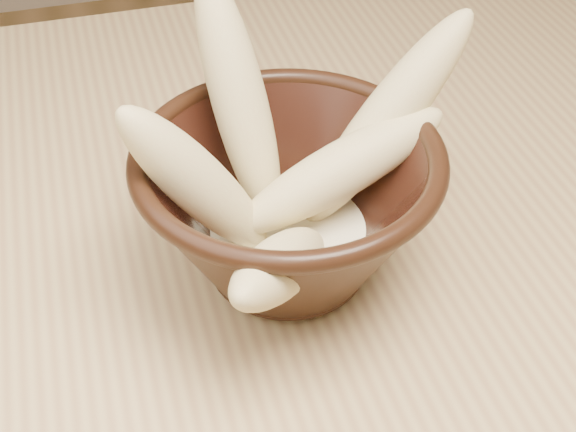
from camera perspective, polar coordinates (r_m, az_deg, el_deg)
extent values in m
cube|color=tan|center=(0.65, -11.47, -3.76)|extent=(1.20, 0.80, 0.04)
cylinder|color=tan|center=(1.28, 13.44, -0.43)|extent=(0.05, 0.05, 0.71)
cylinder|color=black|center=(0.60, 0.00, -3.64)|extent=(0.09, 0.09, 0.01)
cylinder|color=black|center=(0.59, 0.00, -2.14)|extent=(0.09, 0.09, 0.01)
torus|color=black|center=(0.53, 0.00, 4.19)|extent=(0.21, 0.21, 0.01)
cylinder|color=#F4EBC4|center=(0.58, 0.00, -1.39)|extent=(0.12, 0.12, 0.02)
ellipsoid|color=#D2B57C|center=(0.57, -3.52, 8.35)|extent=(0.07, 0.13, 0.18)
ellipsoid|color=#D2B57C|center=(0.53, -6.53, 2.44)|extent=(0.12, 0.06, 0.14)
ellipsoid|color=#D2B57C|center=(0.58, 7.09, 6.94)|extent=(0.17, 0.09, 0.16)
ellipsoid|color=#D2B57C|center=(0.56, 3.79, 3.30)|extent=(0.18, 0.07, 0.09)
ellipsoid|color=#D2B57C|center=(0.51, -0.53, -3.61)|extent=(0.12, 0.14, 0.10)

